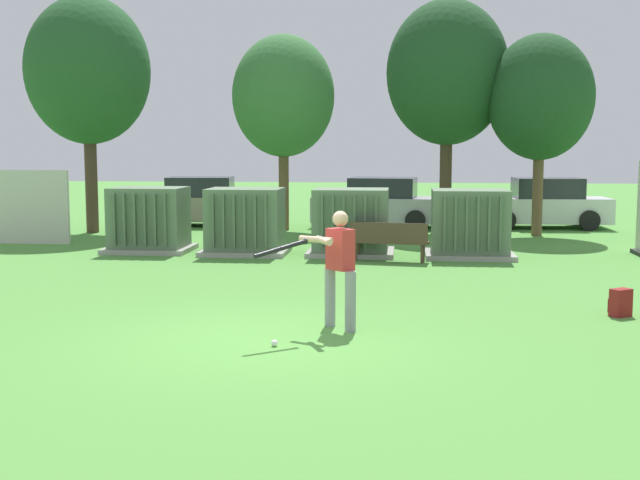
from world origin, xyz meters
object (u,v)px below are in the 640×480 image
object	(u,v)px
transformer_mid_east	(351,223)
sports_ball	(274,343)
transformer_east	(470,224)
park_bench	(389,239)
parked_car_left_of_center	(379,204)
backpack	(620,303)
transformer_west	(149,220)
parked_car_leftmost	(197,203)
batter	(337,264)
transformer_mid_west	(245,222)
parked_car_right_of_center	(543,205)

from	to	relation	value
transformer_mid_east	sports_ball	distance (m)	9.43
transformer_mid_east	sports_ball	bearing A→B (deg)	-92.65
transformer_east	sports_ball	world-z (taller)	transformer_east
transformer_east	park_bench	world-z (taller)	transformer_east
parked_car_left_of_center	backpack	bearing A→B (deg)	-73.20
transformer_west	parked_car_leftmost	xyz separation A→B (m)	(-0.45, 6.76, -0.04)
park_bench	batter	world-z (taller)	batter
transformer_mid_west	transformer_east	world-z (taller)	same
transformer_east	parked_car_left_of_center	world-z (taller)	same
transformer_west	backpack	distance (m)	12.10
parked_car_leftmost	transformer_mid_west	bearing A→B (deg)	-67.04
transformer_mid_west	transformer_west	bearing A→B (deg)	174.77
transformer_west	transformer_mid_west	bearing A→B (deg)	-5.23
transformer_mid_east	parked_car_leftmost	world-z (taller)	same
park_bench	parked_car_leftmost	xyz separation A→B (m)	(-6.52, 8.05, 0.22)
sports_ball	parked_car_leftmost	world-z (taller)	parked_car_leftmost
backpack	parked_car_left_of_center	distance (m)	14.53
parked_car_leftmost	parked_car_left_of_center	size ratio (longest dim) A/B	0.99
transformer_west	transformer_mid_west	distance (m)	2.52
transformer_mid_east	batter	distance (m)	8.28
sports_ball	parked_car_right_of_center	world-z (taller)	parked_car_right_of_center
batter	parked_car_right_of_center	xyz separation A→B (m)	(5.47, 15.56, -0.22)
transformer_mid_west	transformer_mid_east	xyz separation A→B (m)	(2.61, 0.05, 0.00)
parked_car_right_of_center	batter	bearing A→B (deg)	-109.36
transformer_mid_west	batter	xyz separation A→B (m)	(2.93, -8.22, 0.19)
batter	backpack	bearing A→B (deg)	17.52
transformer_east	parked_car_right_of_center	distance (m)	7.96
transformer_west	backpack	size ratio (longest dim) A/B	4.77
backpack	parked_car_left_of_center	size ratio (longest dim) A/B	0.10
transformer_mid_east	parked_car_left_of_center	size ratio (longest dim) A/B	0.48
transformer_east	parked_car_left_of_center	distance (m)	7.50
backpack	parked_car_right_of_center	xyz separation A→B (m)	(1.10, 14.18, 0.54)
transformer_west	sports_ball	bearing A→B (deg)	-63.93
transformer_east	batter	xyz separation A→B (m)	(-2.54, -8.16, 0.19)
transformer_east	park_bench	bearing A→B (deg)	-152.10
transformer_mid_east	sports_ball	size ratio (longest dim) A/B	23.33
transformer_mid_west	sports_ball	distance (m)	9.62
parked_car_left_of_center	parked_car_leftmost	bearing A→B (deg)	-179.30
parked_car_leftmost	parked_car_right_of_center	distance (m)	11.36
transformer_east	sports_ball	xyz separation A→B (m)	(-3.29, -9.28, -0.74)
transformer_mid_east	transformer_west	bearing A→B (deg)	178.00
transformer_mid_west	backpack	xyz separation A→B (m)	(7.29, -6.84, -0.57)
transformer_west	transformer_mid_west	size ratio (longest dim) A/B	1.00
sports_ball	backpack	size ratio (longest dim) A/B	0.20
parked_car_right_of_center	parked_car_leftmost	bearing A→B (deg)	-178.20
transformer_mid_west	transformer_east	xyz separation A→B (m)	(5.46, -0.06, 0.00)
park_bench	backpack	distance (m)	6.88
transformer_west	parked_car_right_of_center	bearing A→B (deg)	33.13
transformer_mid_west	transformer_east	distance (m)	5.46
parked_car_left_of_center	park_bench	bearing A→B (deg)	-86.70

